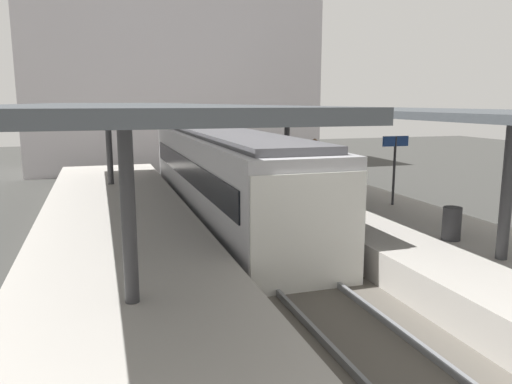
{
  "coord_description": "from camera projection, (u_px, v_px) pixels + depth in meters",
  "views": [
    {
      "loc": [
        -4.19,
        -12.93,
        4.27
      ],
      "look_at": [
        0.3,
        1.24,
        1.57
      ],
      "focal_mm": 34.82,
      "sensor_mm": 36.0,
      "label": 1
    }
  ],
  "objects": [
    {
      "name": "passenger_near_bench",
      "position": [
        315.0,
        157.0,
        21.62
      ],
      "size": [
        0.36,
        0.36,
        1.7
      ],
      "color": "#998460",
      "rests_on": "platform_right"
    },
    {
      "name": "rail_near_side",
      "position": [
        235.0,
        247.0,
        13.88
      ],
      "size": [
        0.08,
        28.0,
        0.14
      ],
      "primitive_type": "cube",
      "color": "slate",
      "rests_on": "track_ballast"
    },
    {
      "name": "canopy_right",
      "position": [
        358.0,
        112.0,
        15.87
      ],
      "size": [
        4.18,
        21.0,
        3.08
      ],
      "color": "#333335",
      "rests_on": "platform_right"
    },
    {
      "name": "platform_left",
      "position": [
        120.0,
        249.0,
        12.92
      ],
      "size": [
        4.4,
        28.0,
        1.0
      ],
      "primitive_type": "cube",
      "color": "#ADA8A0",
      "rests_on": "ground_plane"
    },
    {
      "name": "passenger_mid_platform",
      "position": [
        324.0,
        163.0,
        19.45
      ],
      "size": [
        0.36,
        0.36,
        1.71
      ],
      "color": "maroon",
      "rests_on": "platform_right"
    },
    {
      "name": "rail_far_side",
      "position": [
        283.0,
        243.0,
        14.3
      ],
      "size": [
        0.08,
        28.0,
        0.14
      ],
      "primitive_type": "cube",
      "color": "slate",
      "rests_on": "track_ballast"
    },
    {
      "name": "ground_plane",
      "position": [
        259.0,
        254.0,
        14.14
      ],
      "size": [
        80.0,
        80.0,
        0.0
      ],
      "primitive_type": "plane",
      "color": "#383835"
    },
    {
      "name": "track_ballast",
      "position": [
        259.0,
        251.0,
        14.12
      ],
      "size": [
        3.2,
        28.0,
        0.2
      ],
      "primitive_type": "cube",
      "color": "#59544C",
      "rests_on": "ground_plane"
    },
    {
      "name": "commuter_train",
      "position": [
        223.0,
        174.0,
        17.73
      ],
      "size": [
        2.78,
        15.36,
        3.1
      ],
      "color": "#ADADB2",
      "rests_on": "track_ballast"
    },
    {
      "name": "litter_bin",
      "position": [
        452.0,
        224.0,
        11.88
      ],
      "size": [
        0.44,
        0.44,
        0.8
      ],
      "primitive_type": "cylinder",
      "color": "#2D2D30",
      "rests_on": "platform_right"
    },
    {
      "name": "platform_right",
      "position": [
        377.0,
        227.0,
        15.18
      ],
      "size": [
        4.4,
        28.0,
        1.0
      ],
      "primitive_type": "cube",
      "color": "#ADA8A0",
      "rests_on": "ground_plane"
    },
    {
      "name": "platform_bench",
      "position": [
        326.0,
        185.0,
        17.01
      ],
      "size": [
        1.4,
        0.41,
        0.86
      ],
      "color": "black",
      "rests_on": "platform_right"
    },
    {
      "name": "platform_sign",
      "position": [
        395.0,
        155.0,
        15.72
      ],
      "size": [
        0.9,
        0.08,
        2.21
      ],
      "color": "#262628",
      "rests_on": "platform_right"
    },
    {
      "name": "canopy_left",
      "position": [
        112.0,
        108.0,
        13.59
      ],
      "size": [
        4.18,
        21.0,
        3.22
      ],
      "color": "#333335",
      "rests_on": "platform_left"
    },
    {
      "name": "station_building_backdrop",
      "position": [
        174.0,
        83.0,
        32.12
      ],
      "size": [
        18.0,
        6.0,
        11.0
      ],
      "primitive_type": "cube",
      "color": "#B7B2B7",
      "rests_on": "ground_plane"
    }
  ]
}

